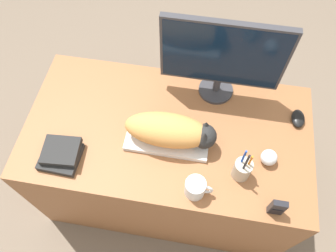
# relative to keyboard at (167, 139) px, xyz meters

# --- Properties ---
(ground_plane) EXTENTS (12.00, 12.00, 0.00)m
(ground_plane) POSITION_rel_keyboard_xyz_m (-0.01, -0.31, -0.74)
(ground_plane) COLOR #6B5B4C
(desk) EXTENTS (1.37, 0.73, 0.73)m
(desk) POSITION_rel_keyboard_xyz_m (-0.01, 0.06, -0.38)
(desk) COLOR brown
(desk) RESTS_ON ground_plane
(keyboard) EXTENTS (0.38, 0.17, 0.02)m
(keyboard) POSITION_rel_keyboard_xyz_m (0.00, 0.00, 0.00)
(keyboard) COLOR silver
(keyboard) RESTS_ON desk
(cat) EXTENTS (0.41, 0.16, 0.15)m
(cat) POSITION_rel_keyboard_xyz_m (0.02, 0.00, 0.09)
(cat) COLOR #D18C47
(cat) RESTS_ON keyboard
(monitor) EXTENTS (0.56, 0.17, 0.45)m
(monitor) POSITION_rel_keyboard_xyz_m (0.19, 0.32, 0.24)
(monitor) COLOR #333338
(monitor) RESTS_ON desk
(computer_mouse) EXTENTS (0.06, 0.10, 0.03)m
(computer_mouse) POSITION_rel_keyboard_xyz_m (0.60, 0.21, 0.00)
(computer_mouse) COLOR black
(computer_mouse) RESTS_ON desk
(coffee_mug) EXTENTS (0.12, 0.09, 0.10)m
(coffee_mug) POSITION_rel_keyboard_xyz_m (0.16, -0.23, 0.04)
(coffee_mug) COLOR silver
(coffee_mug) RESTS_ON desk
(pen_cup) EXTENTS (0.08, 0.08, 0.23)m
(pen_cup) POSITION_rel_keyboard_xyz_m (0.34, -0.11, 0.05)
(pen_cup) COLOR #B2A893
(pen_cup) RESTS_ON desk
(baseball) EXTENTS (0.07, 0.07, 0.07)m
(baseball) POSITION_rel_keyboard_xyz_m (0.46, -0.03, 0.02)
(baseball) COLOR silver
(baseball) RESTS_ON desk
(phone) EXTENTS (0.06, 0.03, 0.11)m
(phone) POSITION_rel_keyboard_xyz_m (0.49, -0.26, 0.04)
(phone) COLOR black
(phone) RESTS_ON desk
(book_stack) EXTENTS (0.18, 0.17, 0.06)m
(book_stack) POSITION_rel_keyboard_xyz_m (-0.46, -0.16, 0.02)
(book_stack) COLOR black
(book_stack) RESTS_ON desk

